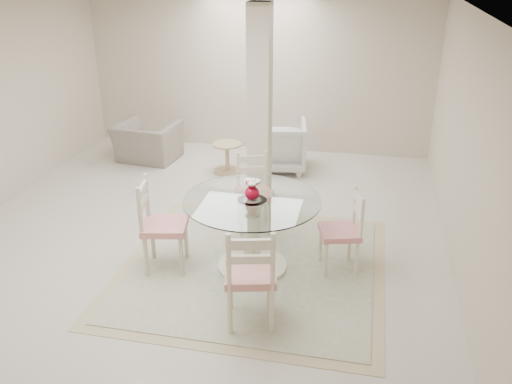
% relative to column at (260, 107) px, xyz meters
% --- Properties ---
extents(ground, '(7.00, 7.00, 0.00)m').
position_rel_column_xyz_m(ground, '(-0.50, -1.30, -1.35)').
color(ground, beige).
rests_on(ground, ground).
extents(room_shell, '(6.02, 7.02, 2.71)m').
position_rel_column_xyz_m(room_shell, '(-0.50, -1.30, 0.51)').
color(room_shell, beige).
rests_on(room_shell, ground).
extents(column, '(0.30, 0.30, 2.70)m').
position_rel_column_xyz_m(column, '(0.00, 0.00, 0.00)').
color(column, beige).
rests_on(column, ground).
extents(area_rug, '(2.91, 2.91, 0.02)m').
position_rel_column_xyz_m(area_rug, '(0.31, -1.87, -1.34)').
color(area_rug, tan).
rests_on(area_rug, ground).
extents(dining_table, '(1.47, 1.47, 0.85)m').
position_rel_column_xyz_m(dining_table, '(0.31, -1.87, -0.92)').
color(dining_table, beige).
rests_on(dining_table, ground).
extents(red_vase, '(0.18, 0.17, 0.24)m').
position_rel_column_xyz_m(red_vase, '(0.31, -1.87, -0.38)').
color(red_vase, '#A6051F').
rests_on(red_vase, dining_table).
extents(dining_chair_east, '(0.51, 0.51, 1.03)m').
position_rel_column_xyz_m(dining_chair_east, '(1.30, -1.67, -0.81)').
color(dining_chair_east, '#F7EBCB').
rests_on(dining_chair_east, ground).
extents(dining_chair_north, '(0.55, 0.55, 1.08)m').
position_rel_column_xyz_m(dining_chair_north, '(0.10, -0.88, -0.78)').
color(dining_chair_north, beige).
rests_on(dining_chair_north, ground).
extents(dining_chair_west, '(0.55, 0.55, 1.17)m').
position_rel_column_xyz_m(dining_chair_west, '(-0.70, -2.07, -0.74)').
color(dining_chair_west, beige).
rests_on(dining_chair_west, ground).
extents(dining_chair_south, '(0.57, 0.57, 1.17)m').
position_rel_column_xyz_m(dining_chair_south, '(0.51, -2.88, -0.73)').
color(dining_chair_south, '#F1E7C6').
rests_on(dining_chair_south, ground).
extents(recliner_taupe, '(1.07, 0.96, 0.64)m').
position_rel_column_xyz_m(recliner_taupe, '(-2.18, 1.17, -1.03)').
color(recliner_taupe, gray).
rests_on(recliner_taupe, ground).
extents(armchair_white, '(0.98, 1.00, 0.80)m').
position_rel_column_xyz_m(armchair_white, '(0.06, 1.23, -0.95)').
color(armchair_white, silver).
rests_on(armchair_white, ground).
extents(side_table, '(0.47, 0.47, 0.48)m').
position_rel_column_xyz_m(side_table, '(-0.71, 0.91, -1.13)').
color(side_table, tan).
rests_on(side_table, ground).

